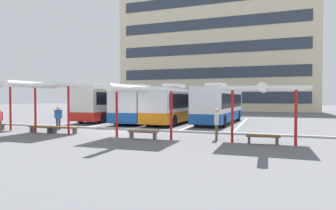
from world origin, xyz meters
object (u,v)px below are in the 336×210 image
Objects in this scene: coach_bus_2 at (180,105)px; waiting_shelter_2 at (141,90)px; waiting_passenger_2 at (217,122)px; waiting_passenger_0 at (58,116)px; coach_bus_3 at (219,105)px; waiting_shelter_1 at (48,86)px; bench_3 at (143,133)px; coach_bus_0 at (114,103)px; coach_bus_1 at (145,105)px; waiting_shelter_3 at (263,90)px; bench_2 at (65,128)px; bench_4 at (263,137)px; waiting_passenger_1 at (0,119)px; bench_1 at (41,128)px.

waiting_shelter_2 is at bearing -83.59° from coach_bus_2.
waiting_passenger_2 is (4.00, 1.18, -1.75)m from waiting_shelter_2.
waiting_shelter_2 is 3.15× the size of waiting_passenger_0.
coach_bus_3 is 2.06× the size of waiting_shelter_1.
waiting_passenger_2 is at bearing 12.59° from bench_3.
coach_bus_3 is at bearing -2.47° from coach_bus_2.
coach_bus_0 reaches higher than coach_bus_1.
waiting_shelter_3 is 3.08m from waiting_passenger_2.
bench_3 is (1.31, -11.33, -1.28)m from coach_bus_2.
waiting_shelter_2 is 4.52m from waiting_passenger_2.
bench_3 is at bearing 0.80° from waiting_shelter_1.
coach_bus_2 is at bearing 96.57° from bench_3.
coach_bus_0 is 11.88m from bench_2.
bench_2 is (-4.36, -11.00, -1.28)m from coach_bus_2.
coach_bus_3 is 11.78m from waiting_shelter_2.
coach_bus_1 reaches higher than bench_2.
coach_bus_1 is at bearing 136.70° from bench_4.
waiting_passenger_1 reaches higher than bench_3.
coach_bus_3 is at bearing 109.31° from waiting_shelter_3.
coach_bus_0 is 6.67× the size of bench_2.
bench_3 is 10.01m from waiting_passenger_1.
waiting_shelter_3 is at bearing 2.69° from waiting_shelter_2.
bench_1 is at bearing 176.18° from waiting_shelter_2.
bench_2 is at bearing 173.74° from waiting_shelter_2.
coach_bus_1 is 6.79× the size of waiting_passenger_0.
waiting_shelter_1 is 3.07m from waiting_passenger_0.
coach_bus_2 is 7.32× the size of waiting_passenger_2.
waiting_passenger_0 is (-13.97, 1.95, -1.73)m from waiting_shelter_3.
coach_bus_3 is at bearing 77.69° from waiting_shelter_2.
coach_bus_2 is 11.73m from waiting_passenger_2.
waiting_passenger_2 is at bearing 3.32° from bench_2.
bench_3 is (-2.50, -11.17, -1.30)m from coach_bus_3.
coach_bus_1 is at bearing 71.81° from waiting_passenger_0.
coach_bus_2 is 7.02× the size of bench_2.
bench_4 is at bearing -55.04° from coach_bus_2.
waiting_passenger_1 reaches higher than bench_1.
coach_bus_0 is 1.05× the size of coach_bus_1.
waiting_shelter_2 reaches higher than waiting_passenger_0.
waiting_shelter_2 is (1.31, -11.62, 1.13)m from coach_bus_2.
bench_1 is (-6.16, -11.12, -1.28)m from coach_bus_2.
waiting_passenger_1 is (-9.96, -0.45, -1.84)m from waiting_shelter_2.
waiting_shelter_2 is 3.35× the size of waiting_passenger_1.
waiting_shelter_1 is 2.57× the size of bench_1.
bench_4 is (7.72, -11.04, -1.28)m from coach_bus_2.
coach_bus_2 is 7.94× the size of waiting_passenger_1.
coach_bus_2 is at bearing 96.41° from waiting_shelter_2.
bench_3 is (-0.00, 0.29, -2.41)m from waiting_shelter_2.
coach_bus_0 is at bearing 100.16° from waiting_shelter_1.
bench_1 is (1.22, -11.53, -1.39)m from coach_bus_0.
coach_bus_0 is 2.26× the size of waiting_shelter_2.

